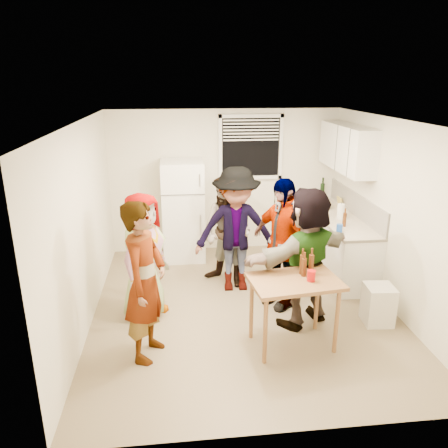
{
  "coord_description": "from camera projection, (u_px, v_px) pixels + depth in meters",
  "views": [
    {
      "loc": [
        -0.85,
        -5.25,
        3.0
      ],
      "look_at": [
        -0.24,
        0.2,
        1.15
      ],
      "focal_mm": 35.0,
      "sensor_mm": 36.0,
      "label": 1
    }
  ],
  "objects": [
    {
      "name": "room",
      "position": [
        243.0,
        307.0,
        5.99
      ],
      "size": [
        4.0,
        4.5,
        2.5
      ],
      "primitive_type": null,
      "color": "silver",
      "rests_on": "ground"
    },
    {
      "name": "window",
      "position": [
        251.0,
        147.0,
        7.53
      ],
      "size": [
        1.12,
        0.1,
        1.06
      ],
      "primitive_type": null,
      "color": "white",
      "rests_on": "room"
    },
    {
      "name": "refrigerator",
      "position": [
        183.0,
        211.0,
        7.41
      ],
      "size": [
        0.7,
        0.7,
        1.7
      ],
      "primitive_type": "cube",
      "color": "white",
      "rests_on": "ground"
    },
    {
      "name": "counter_lower",
      "position": [
        335.0,
        243.0,
        7.12
      ],
      "size": [
        0.6,
        2.2,
        0.86
      ],
      "primitive_type": "cube",
      "color": "white",
      "rests_on": "ground"
    },
    {
      "name": "countertop",
      "position": [
        338.0,
        217.0,
        6.97
      ],
      "size": [
        0.64,
        2.22,
        0.04
      ],
      "primitive_type": "cube",
      "color": "beige",
      "rests_on": "counter_lower"
    },
    {
      "name": "backsplash",
      "position": [
        356.0,
        204.0,
        6.94
      ],
      "size": [
        0.03,
        2.2,
        0.36
      ],
      "primitive_type": "cube",
      "color": "beige",
      "rests_on": "countertop"
    },
    {
      "name": "upper_cabinets",
      "position": [
        347.0,
        148.0,
        6.84
      ],
      "size": [
        0.34,
        1.6,
        0.7
      ],
      "primitive_type": "cube",
      "color": "white",
      "rests_on": "room"
    },
    {
      "name": "kettle",
      "position": [
        327.0,
        209.0,
        7.33
      ],
      "size": [
        0.26,
        0.24,
        0.18
      ],
      "primitive_type": null,
      "rotation": [
        0.0,
        0.0,
        0.32
      ],
      "color": "silver",
      "rests_on": "countertop"
    },
    {
      "name": "paper_towel",
      "position": [
        340.0,
        219.0,
        6.82
      ],
      "size": [
        0.11,
        0.11,
        0.24
      ],
      "primitive_type": "cylinder",
      "color": "white",
      "rests_on": "countertop"
    },
    {
      "name": "wine_bottle",
      "position": [
        322.0,
        200.0,
        7.88
      ],
      "size": [
        0.08,
        0.08,
        0.3
      ],
      "primitive_type": "cylinder",
      "color": "black",
      "rests_on": "countertop"
    },
    {
      "name": "beer_bottle_counter",
      "position": [
        344.0,
        226.0,
        6.47
      ],
      "size": [
        0.05,
        0.05,
        0.21
      ],
      "primitive_type": "cylinder",
      "color": "#47230C",
      "rests_on": "countertop"
    },
    {
      "name": "blue_cup",
      "position": [
        339.0,
        232.0,
        6.23
      ],
      "size": [
        0.09,
        0.09,
        0.12
      ],
      "primitive_type": "cylinder",
      "color": "#1D49A6",
      "rests_on": "countertop"
    },
    {
      "name": "picture_frame",
      "position": [
        340.0,
        202.0,
        7.46
      ],
      "size": [
        0.02,
        0.19,
        0.16
      ],
      "primitive_type": "cube",
      "color": "#DFC151",
      "rests_on": "countertop"
    },
    {
      "name": "trash_bin",
      "position": [
        378.0,
        305.0,
        5.55
      ],
      "size": [
        0.37,
        0.37,
        0.51
      ],
      "primitive_type": "cube",
      "rotation": [
        0.0,
        0.0,
        -0.08
      ],
      "color": "beige",
      "rests_on": "ground"
    },
    {
      "name": "serving_table",
      "position": [
        291.0,
        344.0,
        5.16
      ],
      "size": [
        1.07,
        0.79,
        0.84
      ],
      "primitive_type": null,
      "rotation": [
        0.0,
        0.0,
        0.13
      ],
      "color": "brown",
      "rests_on": "ground"
    },
    {
      "name": "beer_bottle_table",
      "position": [
        303.0,
        276.0,
        4.98
      ],
      "size": [
        0.06,
        0.06,
        0.21
      ],
      "primitive_type": "cylinder",
      "color": "#47230C",
      "rests_on": "serving_table"
    },
    {
      "name": "red_cup",
      "position": [
        311.0,
        281.0,
        4.86
      ],
      "size": [
        0.09,
        0.09,
        0.12
      ],
      "primitive_type": "cylinder",
      "color": "#B40F0D",
      "rests_on": "serving_table"
    },
    {
      "name": "guest_grey",
      "position": [
        147.0,
        314.0,
        5.83
      ],
      "size": [
        1.85,
        1.56,
        0.53
      ],
      "primitive_type": "imported",
      "rotation": [
        0.0,
        0.0,
        1.02
      ],
      "color": "gray",
      "rests_on": "ground"
    },
    {
      "name": "guest_stripe",
      "position": [
        150.0,
        354.0,
        4.99
      ],
      "size": [
        1.93,
        1.21,
        0.43
      ],
      "primitive_type": "imported",
      "rotation": [
        0.0,
        0.0,
        1.24
      ],
      "color": "#141933",
      "rests_on": "ground"
    },
    {
      "name": "guest_back_left",
      "position": [
        227.0,
        283.0,
        6.69
      ],
      "size": [
        1.71,
        1.79,
        0.63
      ],
      "primitive_type": "imported",
      "rotation": [
        0.0,
        0.0,
        -0.72
      ],
      "color": "brown",
      "rests_on": "ground"
    },
    {
      "name": "guest_back_right",
      "position": [
        236.0,
        288.0,
        6.55
      ],
      "size": [
        1.26,
        1.88,
        0.68
      ],
      "primitive_type": "imported",
      "rotation": [
        0.0,
        0.0,
        -0.04
      ],
      "color": "#3C3C41",
      "rests_on": "ground"
    },
    {
      "name": "guest_black",
      "position": [
        279.0,
        303.0,
        6.1
      ],
      "size": [
        2.08,
        1.82,
        0.44
      ],
      "primitive_type": "imported",
      "rotation": [
        0.0,
        0.0,
        -1.03
      ],
      "color": "black",
      "rests_on": "ground"
    },
    {
      "name": "guest_orange",
      "position": [
        302.0,
        321.0,
        5.65
      ],
      "size": [
        2.31,
        2.36,
        0.53
      ],
      "primitive_type": "imported",
      "rotation": [
        0.0,
        0.0,
        3.64
      ],
      "color": "#EFA452",
      "rests_on": "ground"
    }
  ]
}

